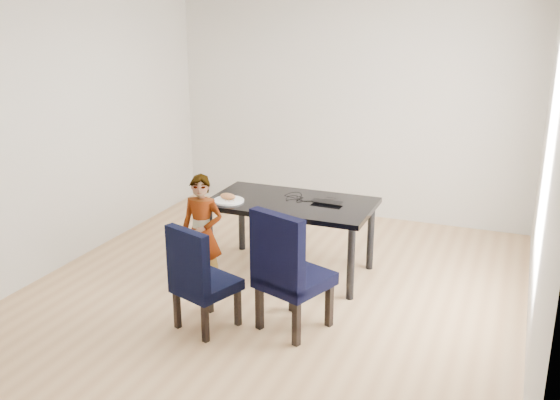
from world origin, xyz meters
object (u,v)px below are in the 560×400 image
at_px(child, 202,233).
at_px(plate, 229,201).
at_px(dining_table, 291,237).
at_px(laptop, 328,201).
at_px(chair_left, 206,276).
at_px(chair_right, 295,269).

distance_m(child, plate, 0.47).
xyz_separation_m(dining_table, laptop, (0.35, 0.10, 0.39)).
height_order(chair_left, chair_right, chair_right).
bearing_deg(dining_table, child, -134.72).
bearing_deg(laptop, chair_left, 70.34).
relative_size(child, laptop, 3.66).
xyz_separation_m(dining_table, chair_right, (0.43, -1.05, 0.15)).
distance_m(dining_table, child, 0.93).
relative_size(chair_left, laptop, 3.02).
height_order(chair_right, plate, chair_right).
bearing_deg(chair_right, chair_left, -139.18).
distance_m(dining_table, chair_left, 1.34).
xyz_separation_m(chair_left, child, (-0.39, 0.66, 0.10)).
xyz_separation_m(chair_left, plate, (-0.32, 1.07, 0.30)).
height_order(plate, laptop, laptop).
height_order(chair_left, plate, chair_left).
distance_m(dining_table, plate, 0.73).
height_order(dining_table, child, child).
relative_size(chair_right, laptop, 3.49).
bearing_deg(plate, chair_right, -39.16).
bearing_deg(child, dining_table, 38.07).
height_order(chair_right, child, child).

